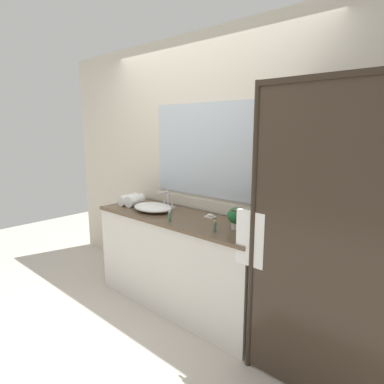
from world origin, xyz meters
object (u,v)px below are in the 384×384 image
Objects in this scene: faucet at (167,202)px; soap_dish at (210,216)px; rolled_towel_middle at (135,200)px; potted_plant at (237,217)px; sink_basin at (153,207)px; amenity_bottle_conditioner at (215,226)px; rolled_towel_near_edge at (129,199)px; amenity_bottle_shampoo at (170,216)px.

faucet is 1.78× the size of soap_dish.
potted_plant is at bearing 2.25° from rolled_towel_middle.
soap_dish is at bearing 11.19° from rolled_towel_middle.
sink_basin is 2.44× the size of faucet.
rolled_towel_middle is at bearing 173.88° from amenity_bottle_conditioner.
amenity_bottle_conditioner is at bearing -6.12° from rolled_towel_middle.
rolled_towel_near_edge reaches higher than amenity_bottle_conditioner.
soap_dish is 0.91m from rolled_towel_middle.
soap_dish is 0.42× the size of rolled_towel_near_edge.
sink_basin is at bearing -161.51° from soap_dish.
amenity_bottle_shampoo is at bearing -41.31° from faucet.
sink_basin is 0.87m from amenity_bottle_conditioner.
amenity_bottle_conditioner is 0.38× the size of rolled_towel_near_edge.
amenity_bottle_conditioner reaches higher than soap_dish.
rolled_towel_middle is (0.11, -0.00, 0.01)m from rolled_towel_near_edge.
rolled_towel_middle reaches higher than amenity_bottle_conditioner.
faucet is at bearing 22.66° from rolled_towel_near_edge.
amenity_bottle_conditioner is at bearing -116.17° from potted_plant.
rolled_towel_middle reaches higher than amenity_bottle_shampoo.
potted_plant is (0.95, -0.13, 0.04)m from faucet.
amenity_bottle_shampoo is (0.40, -0.35, -0.01)m from faucet.
rolled_towel_middle is (-0.31, -0.18, -0.00)m from faucet.
amenity_bottle_conditioner is at bearing -5.80° from rolled_towel_near_edge.
amenity_bottle_shampoo is at bearing -158.49° from potted_plant.
faucet is 1.82× the size of amenity_bottle_shampoo.
rolled_towel_near_edge is (-1.00, -0.17, 0.04)m from soap_dish.
faucet reaches higher than amenity_bottle_conditioner.
rolled_towel_near_edge is 0.11m from rolled_towel_middle.
soap_dish is at bearing 62.61° from amenity_bottle_shampoo.
amenity_bottle_shampoo is 0.84m from rolled_towel_near_edge.
rolled_towel_near_edge reaches higher than amenity_bottle_shampoo.
amenity_bottle_shampoo is at bearing -11.98° from rolled_towel_near_edge.
potted_plant is 0.60m from amenity_bottle_shampoo.
rolled_towel_middle is at bearing -2.29° from rolled_towel_near_edge.
sink_basin is at bearing -90.00° from faucet.
rolled_towel_middle is (-1.26, -0.05, -0.04)m from potted_plant.
potted_plant is (0.95, 0.07, 0.06)m from sink_basin.
potted_plant is 1.27m from rolled_towel_middle.
faucet is 0.75× the size of rolled_towel_near_edge.
faucet is at bearing 172.20° from potted_plant.
rolled_towel_near_edge is (-1.37, -0.05, -0.05)m from potted_plant.
faucet is at bearing 90.00° from sink_basin.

